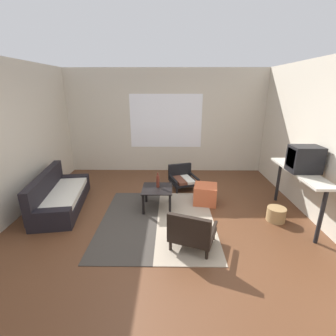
% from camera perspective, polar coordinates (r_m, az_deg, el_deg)
% --- Properties ---
extents(ground_plane, '(7.80, 7.80, 0.00)m').
position_cam_1_polar(ground_plane, '(4.06, -1.29, -14.42)').
color(ground_plane, '#56331E').
extents(far_wall_with_window, '(5.60, 0.13, 2.70)m').
position_cam_1_polar(far_wall_with_window, '(6.53, -0.49, 10.95)').
color(far_wall_with_window, beige).
rests_on(far_wall_with_window, ground).
extents(side_wall_right, '(0.12, 6.60, 2.70)m').
position_cam_1_polar(side_wall_right, '(4.57, 34.37, 4.44)').
color(side_wall_right, beige).
rests_on(side_wall_right, ground).
extents(area_rug, '(1.96, 2.29, 0.01)m').
position_cam_1_polar(area_rug, '(4.29, -2.53, -12.38)').
color(area_rug, '#38332D').
rests_on(area_rug, ground).
extents(couch, '(0.96, 1.88, 0.70)m').
position_cam_1_polar(couch, '(5.09, -24.43, -6.26)').
color(couch, black).
rests_on(couch, ground).
extents(coffee_table, '(0.56, 0.59, 0.41)m').
position_cam_1_polar(coffee_table, '(4.57, -2.57, -5.72)').
color(coffee_table, black).
rests_on(coffee_table, ground).
extents(armchair_by_window, '(0.71, 0.72, 0.51)m').
position_cam_1_polar(armchair_by_window, '(5.58, 3.43, -2.32)').
color(armchair_by_window, black).
rests_on(armchair_by_window, ground).
extents(armchair_striped_foreground, '(0.76, 0.74, 0.60)m').
position_cam_1_polar(armchair_striped_foreground, '(3.53, 5.65, -14.86)').
color(armchair_striped_foreground, black).
rests_on(armchair_striped_foreground, ground).
extents(ottoman_orange, '(0.52, 0.52, 0.38)m').
position_cam_1_polar(ottoman_orange, '(4.87, 8.87, -6.18)').
color(ottoman_orange, '#BC5633').
rests_on(ottoman_orange, ground).
extents(console_shelf, '(0.37, 1.56, 0.90)m').
position_cam_1_polar(console_shelf, '(4.61, 28.85, -1.88)').
color(console_shelf, beige).
rests_on(console_shelf, ground).
extents(crt_television, '(0.46, 0.34, 0.43)m').
position_cam_1_polar(crt_television, '(4.48, 29.76, 1.85)').
color(crt_television, black).
rests_on(crt_television, console_shelf).
extents(clay_vase, '(0.21, 0.21, 0.30)m').
position_cam_1_polar(clay_vase, '(4.81, 27.60, 1.95)').
color(clay_vase, '#935B38').
rests_on(clay_vase, console_shelf).
extents(glass_bottle, '(0.06, 0.06, 0.28)m').
position_cam_1_polar(glass_bottle, '(4.54, -2.43, -3.15)').
color(glass_bottle, '#5B2319').
rests_on(glass_bottle, coffee_table).
extents(wicker_basket, '(0.32, 0.32, 0.24)m').
position_cam_1_polar(wicker_basket, '(4.64, 24.33, -10.00)').
color(wicker_basket, '#9E7A4C').
rests_on(wicker_basket, ground).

